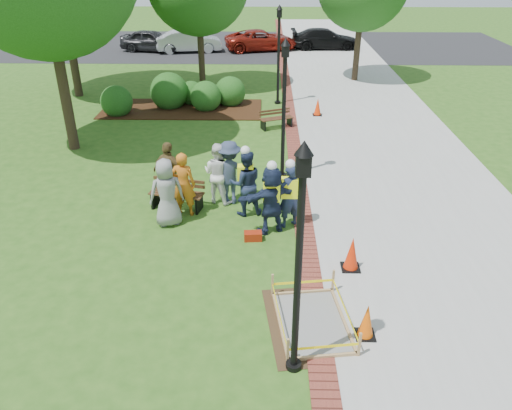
{
  "coord_description": "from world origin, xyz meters",
  "views": [
    {
      "loc": [
        0.72,
        -9.43,
        6.69
      ],
      "look_at": [
        0.5,
        1.2,
        1.0
      ],
      "focal_mm": 35.0,
      "sensor_mm": 36.0,
      "label": 1
    }
  ],
  "objects_px": {
    "lamp_near": "(299,250)",
    "hivis_worker_c": "(246,181)",
    "hivis_worker_b": "(289,194)",
    "cone_front": "(367,322)",
    "bench_near": "(177,200)",
    "hivis_worker_a": "(271,198)",
    "wet_concrete_pad": "(312,314)"
  },
  "relations": [
    {
      "from": "hivis_worker_b",
      "to": "hivis_worker_a",
      "type": "bearing_deg",
      "value": -147.9
    },
    {
      "from": "wet_concrete_pad",
      "to": "hivis_worker_b",
      "type": "relative_size",
      "value": 1.33
    },
    {
      "from": "cone_front",
      "to": "hivis_worker_b",
      "type": "relative_size",
      "value": 0.4
    },
    {
      "from": "lamp_near",
      "to": "hivis_worker_c",
      "type": "xyz_separation_m",
      "value": [
        -1.06,
        5.58,
        -1.5
      ]
    },
    {
      "from": "cone_front",
      "to": "wet_concrete_pad",
      "type": "bearing_deg",
      "value": 161.33
    },
    {
      "from": "wet_concrete_pad",
      "to": "bench_near",
      "type": "bearing_deg",
      "value": 125.82
    },
    {
      "from": "wet_concrete_pad",
      "to": "cone_front",
      "type": "bearing_deg",
      "value": -18.67
    },
    {
      "from": "wet_concrete_pad",
      "to": "hivis_worker_b",
      "type": "xyz_separation_m",
      "value": [
        -0.32,
        3.81,
        0.7
      ]
    },
    {
      "from": "hivis_worker_b",
      "to": "cone_front",
      "type": "bearing_deg",
      "value": -72.49
    },
    {
      "from": "hivis_worker_b",
      "to": "hivis_worker_c",
      "type": "xyz_separation_m",
      "value": [
        -1.14,
        0.63,
        0.04
      ]
    },
    {
      "from": "cone_front",
      "to": "bench_near",
      "type": "bearing_deg",
      "value": 130.99
    },
    {
      "from": "wet_concrete_pad",
      "to": "cone_front",
      "type": "height_order",
      "value": "cone_front"
    },
    {
      "from": "wet_concrete_pad",
      "to": "hivis_worker_c",
      "type": "bearing_deg",
      "value": 108.29
    },
    {
      "from": "wet_concrete_pad",
      "to": "lamp_near",
      "type": "xyz_separation_m",
      "value": [
        -0.41,
        -1.14,
        2.25
      ]
    },
    {
      "from": "wet_concrete_pad",
      "to": "hivis_worker_c",
      "type": "xyz_separation_m",
      "value": [
        -1.47,
        4.44,
        0.74
      ]
    },
    {
      "from": "cone_front",
      "to": "lamp_near",
      "type": "bearing_deg",
      "value": -149.84
    },
    {
      "from": "wet_concrete_pad",
      "to": "bench_near",
      "type": "relative_size",
      "value": 1.59
    },
    {
      "from": "cone_front",
      "to": "hivis_worker_c",
      "type": "xyz_separation_m",
      "value": [
        -2.45,
        4.77,
        0.62
      ]
    },
    {
      "from": "bench_near",
      "to": "hivis_worker_a",
      "type": "distance_m",
      "value": 2.96
    },
    {
      "from": "bench_near",
      "to": "hivis_worker_b",
      "type": "bearing_deg",
      "value": -16.36
    },
    {
      "from": "wet_concrete_pad",
      "to": "hivis_worker_a",
      "type": "relative_size",
      "value": 1.28
    },
    {
      "from": "bench_near",
      "to": "hivis_worker_a",
      "type": "xyz_separation_m",
      "value": [
        2.61,
        -1.19,
        0.71
      ]
    },
    {
      "from": "wet_concrete_pad",
      "to": "hivis_worker_b",
      "type": "bearing_deg",
      "value": 94.87
    },
    {
      "from": "wet_concrete_pad",
      "to": "hivis_worker_b",
      "type": "height_order",
      "value": "hivis_worker_b"
    },
    {
      "from": "bench_near",
      "to": "cone_front",
      "type": "relative_size",
      "value": 2.11
    },
    {
      "from": "wet_concrete_pad",
      "to": "hivis_worker_c",
      "type": "height_order",
      "value": "hivis_worker_c"
    },
    {
      "from": "wet_concrete_pad",
      "to": "lamp_near",
      "type": "distance_m",
      "value": 2.55
    },
    {
      "from": "lamp_near",
      "to": "hivis_worker_b",
      "type": "bearing_deg",
      "value": 89.0
    },
    {
      "from": "hivis_worker_c",
      "to": "hivis_worker_b",
      "type": "bearing_deg",
      "value": -28.87
    },
    {
      "from": "lamp_near",
      "to": "hivis_worker_c",
      "type": "relative_size",
      "value": 2.15
    },
    {
      "from": "hivis_worker_b",
      "to": "hivis_worker_c",
      "type": "bearing_deg",
      "value": 151.13
    },
    {
      "from": "hivis_worker_a",
      "to": "hivis_worker_b",
      "type": "xyz_separation_m",
      "value": [
        0.46,
        0.29,
        -0.04
      ]
    }
  ]
}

